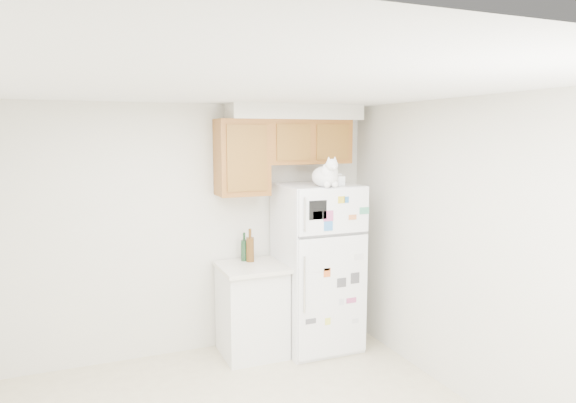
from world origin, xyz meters
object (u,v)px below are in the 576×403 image
cat (327,175)px  refrigerator (317,266)px  base_counter (252,309)px  storage_box_back (331,178)px  bottle_amber (250,245)px  bottle_green (244,247)px  storage_box_front (337,181)px

cat → refrigerator: bearing=82.7°
refrigerator → cat: (-0.03, -0.26, 0.96)m
base_counter → storage_box_back: (0.88, 0.01, 1.29)m
cat → bottle_amber: size_ratio=1.26×
base_counter → bottle_green: (-0.02, 0.18, 0.60)m
base_counter → cat: cat is taller
refrigerator → base_counter: 0.80m
refrigerator → base_counter: (-0.69, 0.07, -0.39)m
base_counter → bottle_amber: bearing=76.7°
cat → bottle_green: size_ratio=1.46×
bottle_green → bottle_amber: bottle_amber is taller
base_counter → bottle_green: bottle_green is taller
base_counter → storage_box_back: storage_box_back is taller
refrigerator → bottle_green: bearing=160.4°
refrigerator → base_counter: bearing=173.9°
storage_box_front → bottle_amber: 1.09m
storage_box_back → bottle_amber: (-0.85, 0.12, -0.66)m
refrigerator → cat: bearing=-97.3°
storage_box_back → refrigerator: bearing=-170.8°
storage_box_front → bottle_green: 1.15m
base_counter → storage_box_front: storage_box_front is taller
cat → storage_box_front: (0.17, 0.13, -0.07)m
cat → storage_box_front: size_ratio=2.85×
storage_box_back → bottle_green: storage_box_back is taller
cat → bottle_amber: bearing=144.2°
storage_box_back → bottle_amber: bearing=158.4°
refrigerator → bottle_amber: (-0.66, 0.20, 0.24)m
bottle_green → bottle_amber: size_ratio=0.86×
storage_box_front → bottle_green: (-0.85, 0.38, -0.68)m
base_counter → bottle_green: 0.63m
storage_box_back → storage_box_front: size_ratio=1.20×
refrigerator → cat: cat is taller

